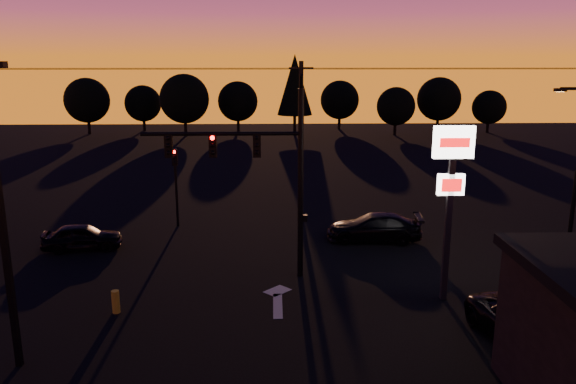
% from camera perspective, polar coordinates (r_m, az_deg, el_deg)
% --- Properties ---
extents(ground, '(120.00, 120.00, 0.00)m').
position_cam_1_polar(ground, '(20.94, -2.42, -12.66)').
color(ground, black).
rests_on(ground, ground).
extents(lane_arrow, '(1.20, 3.10, 0.01)m').
position_cam_1_polar(lane_arrow, '(22.44, -1.06, -10.75)').
color(lane_arrow, beige).
rests_on(lane_arrow, ground).
extents(traffic_signal_mast, '(6.79, 0.52, 8.58)m').
position_cam_1_polar(traffic_signal_mast, '(23.17, -2.65, 2.85)').
color(traffic_signal_mast, black).
rests_on(traffic_signal_mast, ground).
extents(secondary_signal, '(0.30, 0.31, 4.35)m').
position_cam_1_polar(secondary_signal, '(31.38, -11.35, 1.60)').
color(secondary_signal, black).
rests_on(secondary_signal, ground).
extents(pylon_sign, '(1.50, 0.28, 6.80)m').
position_cam_1_polar(pylon_sign, '(21.77, 16.26, 1.54)').
color(pylon_sign, black).
rests_on(pylon_sign, ground).
extents(streetlight, '(1.55, 0.35, 8.00)m').
position_cam_1_polar(streetlight, '(28.21, 27.21, 2.23)').
color(streetlight, black).
rests_on(streetlight, ground).
extents(utility_pole_1, '(1.40, 0.26, 9.00)m').
position_cam_1_polar(utility_pole_1, '(33.14, 1.31, 5.53)').
color(utility_pole_1, black).
rests_on(utility_pole_1, ground).
extents(power_wires, '(36.00, 1.22, 0.07)m').
position_cam_1_polar(power_wires, '(32.81, 1.35, 12.42)').
color(power_wires, black).
rests_on(power_wires, ground).
extents(bollard, '(0.29, 0.29, 0.87)m').
position_cam_1_polar(bollard, '(22.08, -17.10, -10.60)').
color(bollard, gold).
rests_on(bollard, ground).
extents(tree_0, '(5.36, 5.36, 6.74)m').
position_cam_1_polar(tree_0, '(72.49, -19.75, 8.75)').
color(tree_0, black).
rests_on(tree_0, ground).
extents(tree_1, '(4.54, 4.54, 5.71)m').
position_cam_1_polar(tree_1, '(73.84, -14.52, 8.70)').
color(tree_1, black).
rests_on(tree_1, ground).
extents(tree_2, '(5.77, 5.78, 7.26)m').
position_cam_1_polar(tree_2, '(67.74, -10.48, 9.29)').
color(tree_2, black).
rests_on(tree_2, ground).
extents(tree_3, '(4.95, 4.95, 6.22)m').
position_cam_1_polar(tree_3, '(71.11, -5.13, 9.16)').
color(tree_3, black).
rests_on(tree_3, ground).
extents(tree_4, '(4.18, 4.18, 9.50)m').
position_cam_1_polar(tree_4, '(67.90, 0.69, 10.84)').
color(tree_4, black).
rests_on(tree_4, ground).
extents(tree_5, '(4.95, 4.95, 6.22)m').
position_cam_1_polar(tree_5, '(73.48, 5.28, 9.30)').
color(tree_5, black).
rests_on(tree_5, ground).
extents(tree_6, '(4.54, 4.54, 5.71)m').
position_cam_1_polar(tree_6, '(68.60, 10.90, 8.54)').
color(tree_6, black).
rests_on(tree_6, ground).
extents(tree_7, '(5.36, 5.36, 6.74)m').
position_cam_1_polar(tree_7, '(72.94, 15.09, 9.11)').
color(tree_7, black).
rests_on(tree_7, ground).
extents(tree_8, '(4.12, 4.12, 5.19)m').
position_cam_1_polar(tree_8, '(74.00, 19.76, 8.11)').
color(tree_8, black).
rests_on(tree_8, ground).
extents(car_left, '(3.95, 2.06, 1.28)m').
position_cam_1_polar(car_left, '(29.41, -20.17, -4.28)').
color(car_left, black).
rests_on(car_left, ground).
extents(car_right, '(4.99, 2.38, 1.40)m').
position_cam_1_polar(car_right, '(29.24, 8.73, -3.56)').
color(car_right, black).
rests_on(car_right, ground).
extents(suv_parked, '(3.19, 5.30, 1.38)m').
position_cam_1_polar(suv_parked, '(20.31, 23.45, -12.58)').
color(suv_parked, black).
rests_on(suv_parked, ground).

